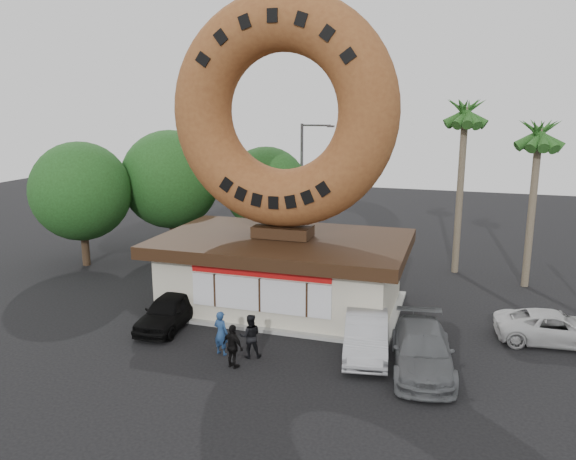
% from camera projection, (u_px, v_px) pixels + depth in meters
% --- Properties ---
extents(ground, '(90.00, 90.00, 0.00)m').
position_uv_depth(ground, '(233.00, 361.00, 20.51)').
color(ground, black).
rests_on(ground, ground).
extents(donut_shop, '(11.20, 7.20, 3.80)m').
position_uv_depth(donut_shop, '(283.00, 269.00, 25.69)').
color(donut_shop, '#BAB59F').
rests_on(donut_shop, ground).
extents(giant_donut, '(10.07, 2.57, 10.07)m').
position_uv_depth(giant_donut, '(283.00, 112.00, 24.14)').
color(giant_donut, brown).
rests_on(giant_donut, donut_shop).
extents(tree_west, '(6.00, 6.00, 7.65)m').
position_uv_depth(tree_west, '(171.00, 179.00, 34.36)').
color(tree_west, '#473321').
rests_on(tree_west, ground).
extents(tree_mid, '(5.20, 5.20, 6.63)m').
position_uv_depth(tree_mid, '(266.00, 189.00, 34.75)').
color(tree_mid, '#473321').
rests_on(tree_mid, ground).
extents(tree_far, '(5.60, 5.60, 7.14)m').
position_uv_depth(tree_far, '(81.00, 191.00, 31.73)').
color(tree_far, '#473321').
rests_on(tree_far, ground).
extents(palm_near, '(2.60, 2.60, 9.75)m').
position_uv_depth(palm_near, '(465.00, 119.00, 29.49)').
color(palm_near, '#726651').
rests_on(palm_near, ground).
extents(palm_far, '(2.60, 2.60, 8.75)m').
position_uv_depth(palm_far, '(539.00, 139.00, 27.27)').
color(palm_far, '#726651').
rests_on(palm_far, ground).
extents(street_lamp, '(2.11, 0.20, 8.00)m').
position_uv_depth(street_lamp, '(304.00, 181.00, 34.95)').
color(street_lamp, '#59595E').
rests_on(street_lamp, ground).
extents(person_left, '(0.70, 0.55, 1.69)m').
position_uv_depth(person_left, '(221.00, 333.00, 20.88)').
color(person_left, navy).
rests_on(person_left, ground).
extents(person_center, '(0.99, 0.90, 1.66)m').
position_uv_depth(person_center, '(250.00, 336.00, 20.65)').
color(person_center, black).
rests_on(person_center, ground).
extents(person_right, '(1.02, 0.74, 1.61)m').
position_uv_depth(person_right, '(233.00, 346.00, 19.82)').
color(person_right, black).
rests_on(person_right, ground).
extents(car_black, '(1.82, 4.09, 1.36)m').
position_uv_depth(car_black, '(168.00, 311.00, 23.51)').
color(car_black, black).
rests_on(car_black, ground).
extents(car_silver, '(2.24, 4.67, 1.48)m').
position_uv_depth(car_silver, '(366.00, 335.00, 21.00)').
color(car_silver, '#A4A5A9').
rests_on(car_silver, ground).
extents(car_grey, '(2.73, 5.28, 1.46)m').
position_uv_depth(car_grey, '(422.00, 350.00, 19.68)').
color(car_grey, slate).
rests_on(car_grey, ground).
extents(car_white, '(4.68, 2.49, 1.25)m').
position_uv_depth(car_white, '(555.00, 328.00, 21.92)').
color(car_white, silver).
rests_on(car_white, ground).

